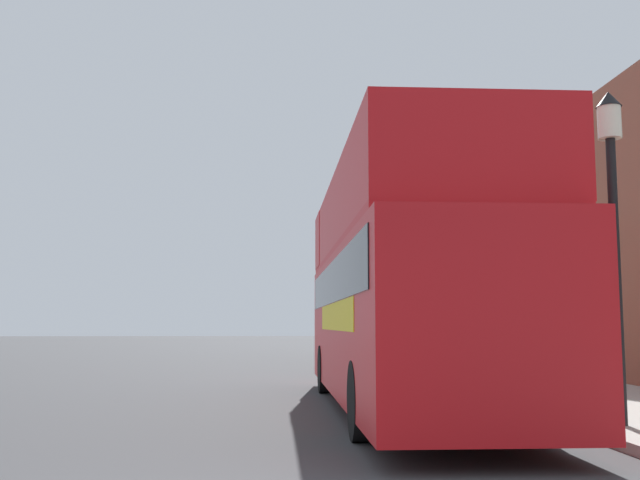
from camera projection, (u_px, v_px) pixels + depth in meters
ground_plane at (256, 369)px, 24.59m from camera, size 144.00×144.00×0.00m
sidewalk at (477, 372)px, 22.02m from camera, size 3.89×108.00×0.14m
brick_terrace_rear at (581, 231)px, 26.77m from camera, size 6.00×24.61×9.64m
tour_bus at (401, 308)px, 13.09m from camera, size 2.50×11.24×4.00m
parked_car_ahead_of_bus at (372, 351)px, 22.09m from camera, size 2.04×4.67×1.50m
lamp_post_nearest at (612, 191)px, 10.27m from camera, size 0.35×0.35×4.56m
lamp_post_second at (466, 250)px, 18.21m from camera, size 0.35×0.35×4.51m
lamp_post_third at (410, 263)px, 26.19m from camera, size 0.35×0.35×5.11m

